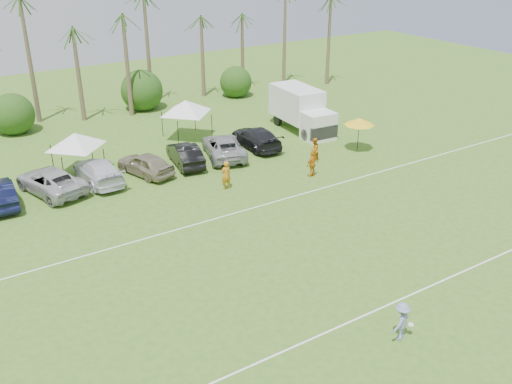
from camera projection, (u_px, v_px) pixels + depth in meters
ground at (365, 355)px, 23.47m from camera, size 120.00×120.00×0.00m
field_lines at (260, 267)px, 29.58m from camera, size 80.00×12.10×0.01m
palm_tree_4 at (24, 41)px, 47.41m from camera, size 2.40×2.40×8.90m
palm_tree_5 at (70, 26)px, 49.00m from camera, size 2.40×2.40×9.90m
palm_tree_6 at (114, 12)px, 50.60m from camera, size 2.40×2.40×10.90m
palm_tree_7 at (155, 0)px, 52.20m from camera, size 2.40×2.40×11.90m
palm_tree_8 at (205, 24)px, 55.73m from camera, size 2.40×2.40×8.90m
palm_tree_9 at (248, 11)px, 57.81m from camera, size 2.40×2.40×9.90m
bush_tree_1 at (8, 108)px, 49.58m from camera, size 4.00×4.00×4.00m
bush_tree_2 at (138, 89)px, 55.46m from camera, size 4.00×4.00×4.00m
bush_tree_3 at (227, 76)px, 60.35m from camera, size 4.00×4.00×4.00m
sideline_player_a at (226, 175)px, 38.09m from camera, size 0.74×0.50×1.99m
sideline_player_b at (314, 149)px, 42.82m from camera, size 1.05×0.96×1.77m
sideline_player_c at (312, 164)px, 40.06m from camera, size 1.16×0.62×1.88m
box_truck at (302, 109)px, 48.86m from camera, size 3.12×7.15×3.60m
canopy_tent_left at (74, 133)px, 39.54m from camera, size 4.44×4.44×3.60m
canopy_tent_right at (185, 100)px, 46.40m from camera, size 4.70×4.70×3.81m
market_umbrella at (359, 122)px, 44.16m from camera, size 2.38×2.38×2.66m
frisbee_player at (401, 321)px, 24.06m from camera, size 1.30×0.99×1.79m
parked_car_1 at (0, 194)px, 35.87m from camera, size 1.94×4.96×1.61m
parked_car_2 at (51, 181)px, 37.64m from camera, size 4.12×6.29×1.61m
parked_car_3 at (98, 171)px, 39.21m from camera, size 2.36×5.59×1.61m
parked_car_4 at (145, 164)px, 40.39m from camera, size 3.18×5.07×1.61m
parked_car_5 at (185, 154)px, 42.10m from camera, size 2.49×5.10×1.61m
parked_car_6 at (224, 147)px, 43.61m from camera, size 4.30×6.32×1.61m
parked_car_7 at (256, 137)px, 45.52m from camera, size 2.59×5.67×1.61m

